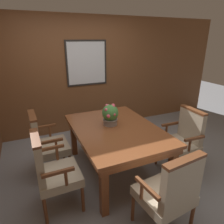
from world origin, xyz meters
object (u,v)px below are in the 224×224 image
at_px(chair_left_far, 45,142).
at_px(chair_left_near, 51,169).
at_px(chair_head_near, 170,191).
at_px(potted_plant, 110,115).
at_px(dining_table, 116,133).
at_px(chair_right_near, 183,138).

bearing_deg(chair_left_far, chair_left_near, 177.51).
xyz_separation_m(chair_head_near, chair_left_near, (-1.04, 0.86, 0.00)).
bearing_deg(potted_plant, chair_left_near, -152.70).
distance_m(dining_table, chair_right_near, 1.05).
distance_m(chair_left_near, chair_right_near, 1.98).
height_order(dining_table, chair_left_far, chair_left_far).
relative_size(chair_left_near, potted_plant, 3.01).
xyz_separation_m(dining_table, chair_right_near, (0.97, -0.37, -0.10)).
relative_size(chair_left_far, chair_right_near, 1.00).
height_order(chair_head_near, chair_left_far, same).
height_order(chair_head_near, potted_plant, potted_plant).
height_order(chair_left_near, chair_right_near, same).
xyz_separation_m(chair_left_near, chair_right_near, (1.98, -0.01, 0.00)).
bearing_deg(chair_left_far, chair_right_near, -112.08).
distance_m(dining_table, chair_head_near, 1.22).
bearing_deg(dining_table, chair_head_near, -88.47).
distance_m(chair_left_near, chair_left_far, 0.72).
bearing_deg(dining_table, potted_plant, 102.70).
bearing_deg(chair_left_near, chair_left_far, -1.43).
relative_size(chair_left_far, potted_plant, 3.01).
height_order(dining_table, potted_plant, potted_plant).
height_order(dining_table, chair_left_near, chair_left_near).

